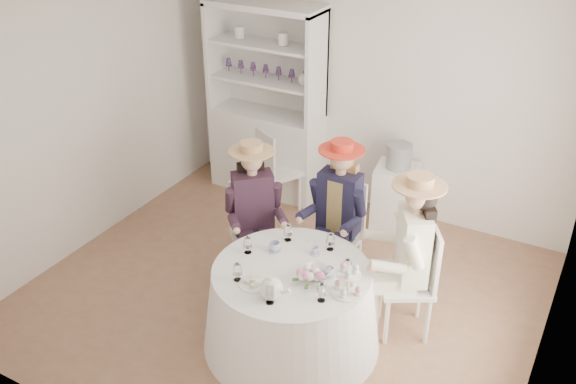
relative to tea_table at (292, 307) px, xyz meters
The scene contains 23 objects.
ground 0.75m from the tea_table, 125.75° to the left, with size 4.50×4.50×0.00m, color brown.
ceiling 2.42m from the tea_table, 125.75° to the left, with size 4.50×4.50×0.00m, color white.
wall_back 2.74m from the tea_table, 98.60° to the left, with size 4.50×4.50×0.00m, color silver.
wall_front 1.81m from the tea_table, 104.62° to the right, with size 4.50×4.50×0.00m, color silver.
wall_left 2.86m from the tea_table, 168.58° to the left, with size 4.50×4.50×0.00m, color silver.
wall_right 2.18m from the tea_table, 15.90° to the left, with size 4.50×4.50×0.00m, color silver.
tea_table is the anchor object (origin of this frame).
hutch 2.82m from the tea_table, 124.45° to the left, with size 1.39×0.66×2.24m.
side_table 2.22m from the tea_table, 88.05° to the left, with size 0.45×0.45×0.70m, color silver.
hatbox 2.27m from the tea_table, 88.05° to the left, with size 0.27×0.27×0.27m, color black.
guest_left 1.07m from the tea_table, 139.84° to the left, with size 0.60×0.61×1.44m.
guest_mid 1.08m from the tea_table, 92.75° to the left, with size 0.53×0.55×1.47m.
guest_right 1.09m from the tea_table, 37.97° to the left, with size 0.65×0.60×1.52m.
spare_chair 2.25m from the tea_table, 123.63° to the left, with size 0.55×0.55×0.99m.
teacup_a 0.51m from the tea_table, 146.25° to the left, with size 0.10×0.10×0.08m, color white.
teacup_b 0.50m from the tea_table, 78.62° to the left, with size 0.06×0.06×0.06m, color white.
teacup_c 0.51m from the tea_table, 12.80° to the left, with size 0.09×0.09×0.07m, color white.
flower_bowl 0.45m from the tea_table, ahead, with size 0.23×0.23×0.06m, color white.
flower_arrangement 0.51m from the tea_table, 24.48° to the right, with size 0.18×0.18×0.07m.
table_teapot 0.59m from the tea_table, 84.74° to the right, with size 0.25×0.18×0.19m.
sandwich_plate 0.52m from the tea_table, 118.66° to the right, with size 0.23×0.23×0.05m.
cupcake_stand 0.69m from the tea_table, ahead, with size 0.25×0.25×0.24m.
stemware_set 0.45m from the tea_table, ahead, with size 0.93×0.94×0.15m.
Camera 1 is at (2.38, -4.21, 3.77)m, focal length 40.00 mm.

